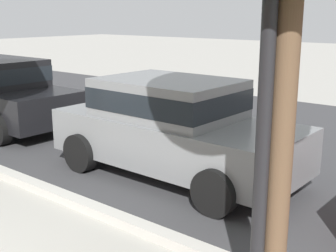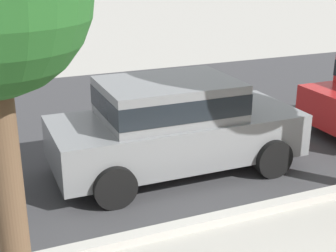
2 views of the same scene
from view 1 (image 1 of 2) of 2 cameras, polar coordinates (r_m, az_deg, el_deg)
street_surface at (r=9.61m, az=11.16°, el=-1.59°), size 60.00×9.00×0.01m
curb_stone at (r=6.15m, az=-10.00°, el=-10.08°), size 60.00×0.20×0.12m
parked_car_grey at (r=7.14m, az=0.62°, el=0.19°), size 4.11×1.94×1.56m
lamp_post at (r=3.50m, az=12.78°, el=13.75°), size 0.32×0.32×3.90m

